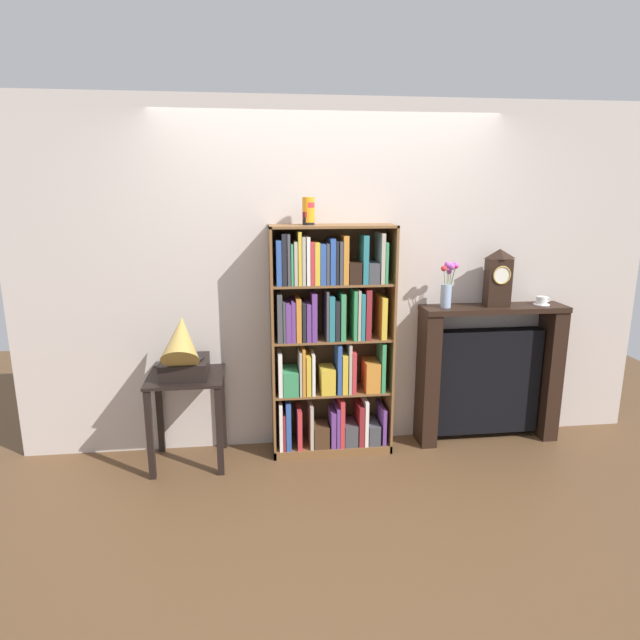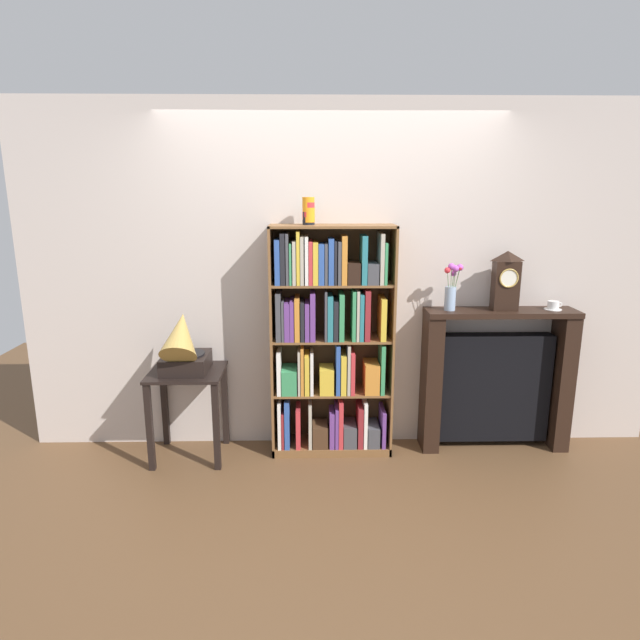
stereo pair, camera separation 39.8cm
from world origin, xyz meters
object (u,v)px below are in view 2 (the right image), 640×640
at_px(fireplace_mantel, 495,380).
at_px(teacup_with_saucer, 553,306).
at_px(cup_stack, 309,211).
at_px(mantel_clock, 506,281).
at_px(flower_vase, 451,289).
at_px(bookshelf, 330,346).
at_px(side_table_left, 188,393).
at_px(gramophone, 183,346).

bearing_deg(fireplace_mantel, teacup_with_saucer, -3.42).
height_order(cup_stack, mantel_clock, cup_stack).
bearing_deg(flower_vase, cup_stack, 179.97).
xyz_separation_m(cup_stack, flower_vase, (1.04, -0.00, -0.56)).
bearing_deg(mantel_clock, bookshelf, -178.93).
distance_m(cup_stack, mantel_clock, 1.52).
height_order(side_table_left, teacup_with_saucer, teacup_with_saucer).
distance_m(mantel_clock, teacup_with_saucer, 0.41).
xyz_separation_m(cup_stack, fireplace_mantel, (1.42, 0.03, -1.28)).
bearing_deg(gramophone, flower_vase, 4.84).
bearing_deg(teacup_with_saucer, bookshelf, -179.10).
xyz_separation_m(fireplace_mantel, mantel_clock, (0.01, -0.02, 0.78)).
xyz_separation_m(gramophone, teacup_with_saucer, (2.70, 0.17, 0.24)).
relative_size(bookshelf, flower_vase, 4.88).
xyz_separation_m(cup_stack, side_table_left, (-0.89, -0.10, -1.31)).
relative_size(fireplace_mantel, flower_vase, 3.18).
relative_size(cup_stack, mantel_clock, 0.44).
xyz_separation_m(mantel_clock, teacup_with_saucer, (0.37, 0.00, -0.19)).
height_order(fireplace_mantel, flower_vase, flower_vase).
height_order(cup_stack, fireplace_mantel, cup_stack).
height_order(bookshelf, fireplace_mantel, bookshelf).
height_order(fireplace_mantel, teacup_with_saucer, teacup_with_saucer).
bearing_deg(gramophone, teacup_with_saucer, 3.67).
xyz_separation_m(bookshelf, side_table_left, (-1.05, -0.08, -0.33)).
relative_size(bookshelf, cup_stack, 8.98).
bearing_deg(flower_vase, side_table_left, -177.15).
height_order(side_table_left, gramophone, gramophone).
bearing_deg(bookshelf, flower_vase, 1.09).
bearing_deg(bookshelf, gramophone, -172.00).
height_order(side_table_left, flower_vase, flower_vase).
distance_m(cup_stack, flower_vase, 1.18).
bearing_deg(flower_vase, bookshelf, -178.91).
relative_size(fireplace_mantel, mantel_clock, 2.57).
bearing_deg(cup_stack, gramophone, -169.60).
relative_size(cup_stack, side_table_left, 0.28).
xyz_separation_m(bookshelf, mantel_clock, (1.28, 0.02, 0.48)).
distance_m(side_table_left, fireplace_mantel, 2.32).
relative_size(fireplace_mantel, teacup_with_saucer, 8.56).
bearing_deg(fireplace_mantel, side_table_left, -176.83).
bearing_deg(mantel_clock, cup_stack, -179.74).
distance_m(cup_stack, side_table_left, 1.59).
distance_m(side_table_left, flower_vase, 2.08).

